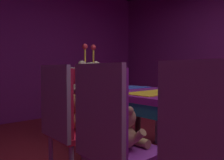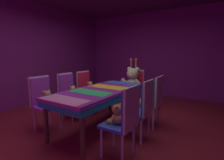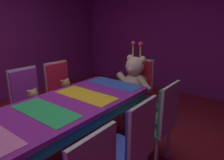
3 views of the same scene
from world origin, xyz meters
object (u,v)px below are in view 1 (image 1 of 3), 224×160
object	(u,v)px
chair_left_1	(108,131)
teddy_left_1	(126,130)
chair_left_2	(64,116)
teddy_right_2	(174,98)
throne_chair	(84,96)
king_teddy_bear	(91,87)
teddy_left_2	(80,115)
banquet_table	(189,105)
chair_right_2	(180,97)

from	to	relation	value
chair_left_1	teddy_left_1	size ratio (longest dim) A/B	3.44
chair_left_2	chair_left_1	bearing A→B (deg)	-91.98
teddy_right_2	throne_chair	bearing A→B (deg)	-53.63
teddy_left_1	king_teddy_bear	bearing A→B (deg)	61.48
chair_left_2	teddy_left_2	world-z (taller)	chair_left_2
banquet_table	king_teddy_bear	xyz separation A→B (m)	(0.00, 1.38, 0.07)
chair_left_2	teddy_right_2	world-z (taller)	chair_left_2
teddy_left_1	teddy_right_2	bearing A→B (deg)	21.27
teddy_left_1	throne_chair	xyz separation A→B (m)	(0.73, 1.52, 0.02)
teddy_left_1	throne_chair	distance (m)	1.68
chair_right_2	teddy_right_2	xyz separation A→B (m)	(-0.15, 0.00, 0.00)
chair_right_2	teddy_left_1	bearing A→B (deg)	19.45
chair_left_2	king_teddy_bear	world-z (taller)	king_teddy_bear
banquet_table	chair_right_2	world-z (taller)	chair_right_2
teddy_right_2	throne_chair	size ratio (longest dim) A/B	0.35
chair_left_1	king_teddy_bear	size ratio (longest dim) A/B	1.19
banquet_table	teddy_left_1	size ratio (longest dim) A/B	7.05
chair_left_1	teddy_left_1	xyz separation A→B (m)	(0.14, -0.00, -0.02)
banquet_table	teddy_left_2	distance (m)	0.92
chair_left_1	teddy_left_2	xyz separation A→B (m)	(0.16, 0.54, -0.02)
chair_left_1	chair_right_2	world-z (taller)	same
throne_chair	chair_left_1	bearing A→B (deg)	-30.03
chair_left_2	throne_chair	size ratio (longest dim) A/B	1.00
chair_right_2	throne_chair	distance (m)	1.28
teddy_left_1	chair_left_2	size ratio (longest dim) A/B	0.29
teddy_left_1	teddy_right_2	distance (m)	1.54
chair_left_2	chair_right_2	size ratio (longest dim) A/B	1.00
chair_left_2	king_teddy_bear	size ratio (longest dim) A/B	1.19
chair_left_1	throne_chair	size ratio (longest dim) A/B	1.00
teddy_left_1	chair_right_2	size ratio (longest dim) A/B	0.29
chair_left_2	chair_right_2	xyz separation A→B (m)	(1.71, 0.02, 0.00)
chair_left_2	teddy_right_2	bearing A→B (deg)	0.63
throne_chair	teddy_left_1	bearing A→B (deg)	-25.82
teddy_left_1	throne_chair	size ratio (longest dim) A/B	0.29
king_teddy_bear	throne_chair	bearing A→B (deg)	180.00
banquet_table	teddy_right_2	world-z (taller)	teddy_right_2
banquet_table	throne_chair	bearing A→B (deg)	90.00
chair_right_2	throne_chair	world-z (taller)	same
banquet_table	throne_chair	world-z (taller)	throne_chair
chair_left_1	teddy_left_2	distance (m)	0.57
teddy_left_1	king_teddy_bear	size ratio (longest dim) A/B	0.35
chair_right_2	teddy_right_2	world-z (taller)	chair_right_2
chair_right_2	king_teddy_bear	world-z (taller)	king_teddy_bear
teddy_left_2	teddy_right_2	distance (m)	1.42
banquet_table	chair_left_2	bearing A→B (deg)	146.38
throne_chair	chair_left_2	bearing A→B (deg)	-41.37
chair_right_2	banquet_table	bearing A→B (deg)	34.61
teddy_left_1	king_teddy_bear	distance (m)	1.54
teddy_right_2	throne_chair	distance (m)	1.19
chair_left_1	chair_right_2	xyz separation A→B (m)	(1.73, 0.56, 0.00)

